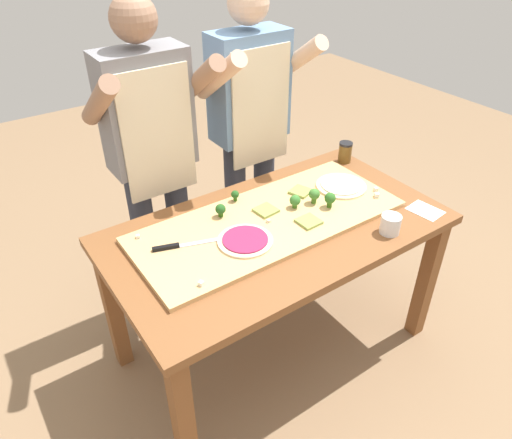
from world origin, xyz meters
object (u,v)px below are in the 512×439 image
Objects in this scene: pizza_whole_beet_magenta at (245,240)px; broccoli_floret_center_left at (295,201)px; pizza_whole_cheese_artichoke at (341,186)px; broccoli_floret_back_right at (330,199)px; cheese_crumble_b at (138,236)px; cook_left at (152,146)px; cheese_crumble_a at (376,189)px; flour_cup at (390,225)px; cheese_crumble_c at (268,221)px; pizza_slice_center at (266,210)px; recipe_note at (425,210)px; broccoli_floret_back_mid at (235,195)px; prep_table at (277,245)px; broccoli_floret_front_right at (314,195)px; chefs_knife at (177,246)px; cook_right at (250,120)px; cheese_crumble_e at (377,195)px; sauce_jar at (345,152)px; pizza_slice_far_left at (309,221)px; pizza_slice_near_right at (301,191)px; cheese_crumble_d at (201,283)px; broccoli_floret_front_mid at (221,210)px.

broccoli_floret_center_left is at bearing 14.74° from pizza_whole_beet_magenta.
pizza_whole_cheese_artichoke is 3.34× the size of broccoli_floret_back_right.
cheese_crumble_b is 0.01× the size of cook_left.
flour_cup is (-0.18, -0.25, 0.01)m from cheese_crumble_a.
pizza_whole_beet_magenta is 0.45m from cheese_crumble_b.
pizza_slice_center is at bearing 62.03° from cheese_crumble_c.
pizza_whole_beet_magenta is 1.56× the size of recipe_note.
cheese_crumble_c is at bearing -83.84° from broccoli_floret_back_mid.
prep_table is at bearing -64.45° from cook_left.
broccoli_floret_front_right is at bearing -47.72° from cook_left.
prep_table is 6.09× the size of pizza_whole_cheese_artichoke.
chefs_knife is 0.42m from broccoli_floret_back_mid.
cheese_crumble_e is at bearing -71.14° from cook_right.
cheese_crumble_e is at bearing -17.81° from cheese_crumble_b.
pizza_slice_center is 0.69m from sauce_jar.
chefs_knife is at bearing -144.10° from cook_right.
pizza_slice_far_left is 6.32× the size of cheese_crumble_b.
flour_cup is at bearing -41.75° from pizza_slice_far_left.
pizza_whole_beet_magenta is at bearing 179.99° from broccoli_floret_back_right.
broccoli_floret_center_left is 0.61m from recipe_note.
chefs_knife is 0.59m from broccoli_floret_center_left.
cheese_crumble_e is at bearing -14.55° from broccoli_floret_back_right.
pizza_slice_near_right is at bearing 58.79° from pizza_slice_far_left.
cook_right is at bearing 0.00° from cook_left.
cook_right is (0.13, 0.56, 0.17)m from broccoli_floret_center_left.
cook_left is at bearing 73.65° from chefs_knife.
chefs_knife and pizza_whole_beet_magenta have the same top height.
cheese_crumble_e is (0.27, -0.24, 0.00)m from pizza_slice_near_right.
cheese_crumble_c is at bearing 154.95° from recipe_note.
chefs_knife is 0.26m from cheese_crumble_d.
pizza_slice_center is at bearing 163.27° from broccoli_floret_front_right.
pizza_slice_far_left is 0.35m from flour_cup.
cheese_crumble_d is (0.07, -0.41, 0.00)m from cheese_crumble_b.
broccoli_floret_front_right is at bearing -170.38° from pizza_whole_cheese_artichoke.
broccoli_floret_back_right is 0.51m from sauce_jar.
pizza_slice_near_right is 0.61× the size of recipe_note.
pizza_slice_center reaches higher than prep_table.
cook_right reaches higher than pizza_slice_near_right.
broccoli_floret_center_left is at bearing 145.75° from recipe_note.
broccoli_floret_back_mid is at bearing -177.71° from sauce_jar.
flour_cup reaches higher than cheese_crumble_a.
cheese_crumble_b is (-0.36, 0.28, 0.00)m from pizza_whole_beet_magenta.
pizza_whole_cheese_artichoke is at bearing -10.54° from broccoli_floret_front_mid.
pizza_whole_cheese_artichoke is 2.20× the size of sauce_jar.
broccoli_floret_back_mid is (-0.30, 0.12, 0.03)m from pizza_slice_near_right.
broccoli_floret_front_mid is at bearing 169.46° from pizza_whole_cheese_artichoke.
recipe_note is 1.32m from cook_left.
cheese_crumble_a is 0.16× the size of sauce_jar.
pizza_slice_center is at bearing 175.61° from pizza_whole_cheese_artichoke.
pizza_whole_cheese_artichoke is at bearing 9.17° from pizza_whole_beet_magenta.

